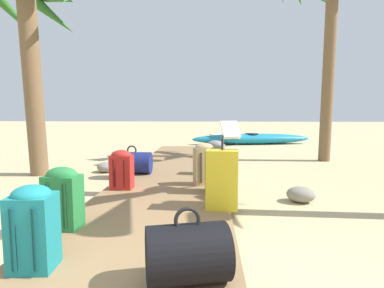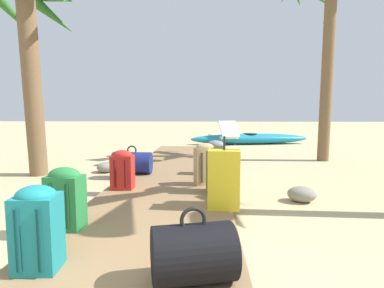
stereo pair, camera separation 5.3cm
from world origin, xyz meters
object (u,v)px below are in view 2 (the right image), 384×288
suitcase_yellow (224,179)px  backpack_teal (37,226)px  backpack_olive (218,169)px  palm_tree_near_left (26,9)px  kayak (250,139)px  duffel_bag_black (193,253)px  backpack_red (122,169)px  backpack_tan (205,163)px  duffel_bag_navy (132,163)px  lounge_chair (224,134)px  backpack_green (65,197)px  backpack_grey (215,156)px

suitcase_yellow → backpack_teal: bearing=-133.2°
backpack_olive → palm_tree_near_left: palm_tree_near_left is taller
kayak → duffel_bag_black: bearing=-99.9°
backpack_red → kayak: 7.19m
backpack_tan → backpack_teal: 2.72m
duffel_bag_navy → kayak: bearing=64.2°
backpack_tan → kayak: (1.51, 6.39, -0.21)m
duffel_bag_navy → palm_tree_near_left: palm_tree_near_left is taller
kayak → backpack_red: bearing=-111.3°
backpack_teal → duffel_bag_black: size_ratio=0.99×
backpack_tan → backpack_red: bearing=-164.2°
suitcase_yellow → palm_tree_near_left: bearing=148.3°
duffel_bag_navy → lounge_chair: lounge_chair is taller
duffel_bag_black → duffel_bag_navy: bearing=109.3°
suitcase_yellow → palm_tree_near_left: (-3.19, 1.97, 2.41)m
backpack_teal → backpack_green: size_ratio=1.02×
lounge_chair → backpack_green: bearing=-102.8°
backpack_tan → backpack_red: size_ratio=1.13×
backpack_red → backpack_teal: bearing=-89.5°
backpack_tan → duffel_bag_black: (-0.06, -2.61, -0.13)m
duffel_bag_navy → suitcase_yellow: bearing=-52.1°
backpack_green → backpack_grey: bearing=61.1°
duffel_bag_navy → palm_tree_near_left: 3.10m
lounge_chair → kayak: (0.88, -0.02, -0.14)m
backpack_olive → suitcase_yellow: bearing=-86.6°
backpack_teal → palm_tree_near_left: size_ratio=0.15×
duffel_bag_black → backpack_red: size_ratio=1.08×
backpack_tan → lounge_chair: size_ratio=0.37×
backpack_teal → backpack_red: 2.18m
backpack_red → backpack_green: bearing=-94.8°
backpack_teal → duffel_bag_black: bearing=-6.1°
backpack_green → kayak: (2.74, 8.16, -0.19)m
suitcase_yellow → backpack_green: 1.58m
backpack_teal → kayak: backpack_teal is taller
lounge_chair → backpack_tan: bearing=-95.6°
backpack_teal → duffel_bag_black: (1.03, -0.11, -0.11)m
backpack_tan → duffel_bag_navy: size_ratio=0.92×
backpack_teal → duffel_bag_black: 1.04m
duffel_bag_navy → suitcase_yellow: 2.34m
duffel_bag_black → lounge_chair: 9.04m
suitcase_yellow → backpack_grey: (-0.04, 1.88, -0.02)m
duffel_bag_navy → backpack_grey: bearing=1.4°
duffel_bag_navy → suitcase_yellow: size_ratio=0.83×
backpack_olive → palm_tree_near_left: 4.17m
backpack_teal → backpack_grey: backpack_teal is taller
duffel_bag_black → kayak: 9.13m
backpack_tan → palm_tree_near_left: palm_tree_near_left is taller
palm_tree_near_left → lounge_chair: 7.07m
duffel_bag_navy → duffel_bag_black: bearing=-70.7°
backpack_teal → kayak: (2.59, 8.88, -0.19)m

